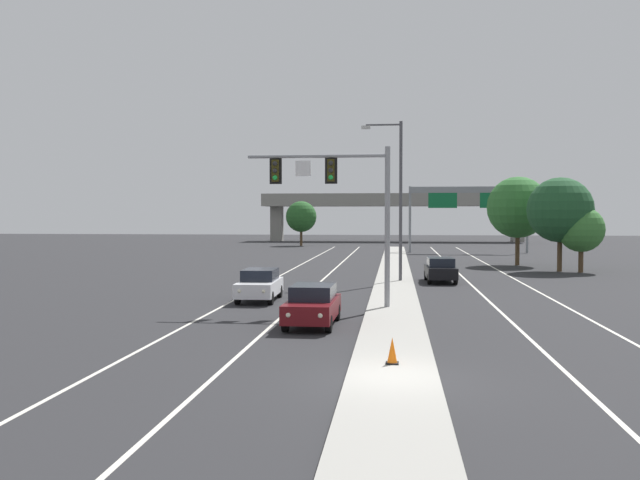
# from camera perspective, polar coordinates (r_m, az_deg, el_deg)

# --- Properties ---
(ground_plane) EXTENTS (260.00, 260.00, 0.00)m
(ground_plane) POSITION_cam_1_polar(r_m,az_deg,el_deg) (18.48, 5.94, -11.40)
(ground_plane) COLOR #28282B
(median_island) EXTENTS (2.40, 110.00, 0.15)m
(median_island) POSITION_cam_1_polar(r_m,az_deg,el_deg) (36.22, 6.05, -4.63)
(median_island) COLOR #9E9B93
(median_island) RESTS_ON ground
(lane_stripe_oncoming_center) EXTENTS (0.14, 100.00, 0.01)m
(lane_stripe_oncoming_center) POSITION_cam_1_polar(r_m,az_deg,el_deg) (43.45, -0.15, -3.59)
(lane_stripe_oncoming_center) COLOR silver
(lane_stripe_oncoming_center) RESTS_ON ground
(lane_stripe_receding_center) EXTENTS (0.14, 100.00, 0.01)m
(lane_stripe_receding_center) POSITION_cam_1_polar(r_m,az_deg,el_deg) (43.43, 12.30, -3.64)
(lane_stripe_receding_center) COLOR silver
(lane_stripe_receding_center) RESTS_ON ground
(edge_stripe_left) EXTENTS (0.14, 100.00, 0.01)m
(edge_stripe_left) POSITION_cam_1_polar(r_m,az_deg,el_deg) (43.93, -4.44, -3.54)
(edge_stripe_left) COLOR silver
(edge_stripe_left) RESTS_ON ground
(edge_stripe_right) EXTENTS (0.14, 100.00, 0.01)m
(edge_stripe_right) POSITION_cam_1_polar(r_m,az_deg,el_deg) (43.91, 16.59, -3.62)
(edge_stripe_right) COLOR silver
(edge_stripe_right) RESTS_ON ground
(overhead_signal_mast) EXTENTS (6.48, 0.44, 7.20)m
(overhead_signal_mast) POSITION_cam_1_polar(r_m,az_deg,el_deg) (31.60, 1.83, 3.88)
(overhead_signal_mast) COLOR gray
(overhead_signal_mast) RESTS_ON median_island
(street_lamp_median) EXTENTS (2.58, 0.28, 10.00)m
(street_lamp_median) POSITION_cam_1_polar(r_m,az_deg,el_deg) (44.26, 6.31, 4.00)
(street_lamp_median) COLOR #4C4C51
(street_lamp_median) RESTS_ON median_island
(car_oncoming_darkred) EXTENTS (1.88, 4.50, 1.58)m
(car_oncoming_darkred) POSITION_cam_1_polar(r_m,az_deg,el_deg) (27.15, -0.60, -5.29)
(car_oncoming_darkred) COLOR #5B0F14
(car_oncoming_darkred) RESTS_ON ground
(car_oncoming_white) EXTENTS (1.91, 4.50, 1.58)m
(car_oncoming_white) POSITION_cam_1_polar(r_m,az_deg,el_deg) (35.05, -4.95, -3.63)
(car_oncoming_white) COLOR silver
(car_oncoming_white) RESTS_ON ground
(car_receding_black) EXTENTS (1.91, 4.50, 1.58)m
(car_receding_black) POSITION_cam_1_polar(r_m,az_deg,el_deg) (45.06, 9.80, -2.38)
(car_receding_black) COLOR black
(car_receding_black) RESTS_ON ground
(traffic_cone_median_nose) EXTENTS (0.36, 0.36, 0.74)m
(traffic_cone_median_nose) POSITION_cam_1_polar(r_m,az_deg,el_deg) (19.77, 5.92, -9.00)
(traffic_cone_median_nose) COLOR black
(traffic_cone_median_nose) RESTS_ON median_island
(highway_sign_gantry) EXTENTS (13.28, 0.42, 7.50)m
(highway_sign_gantry) POSITION_cam_1_polar(r_m,az_deg,el_deg) (80.27, 12.01, 3.37)
(highway_sign_gantry) COLOR gray
(highway_sign_gantry) RESTS_ON ground
(overpass_bridge) EXTENTS (42.40, 6.40, 7.65)m
(overpass_bridge) POSITION_cam_1_polar(r_m,az_deg,el_deg) (112.50, 6.14, 2.83)
(overpass_bridge) COLOR gray
(overpass_bridge) RESTS_ON ground
(tree_far_right_a) EXTENTS (3.39, 3.39, 4.91)m
(tree_far_right_a) POSITION_cam_1_polar(r_m,az_deg,el_deg) (55.36, 20.54, 0.81)
(tree_far_right_a) COLOR #4C3823
(tree_far_right_a) RESTS_ON ground
(tree_far_left_a) EXTENTS (4.26, 4.26, 6.16)m
(tree_far_left_a) POSITION_cam_1_polar(r_m,az_deg,el_deg) (96.26, -1.55, 1.92)
(tree_far_left_a) COLOR #4C3823
(tree_far_left_a) RESTS_ON ground
(tree_far_right_c) EXTENTS (4.92, 4.92, 7.12)m
(tree_far_right_c) POSITION_cam_1_polar(r_m,az_deg,el_deg) (55.72, 19.00, 2.33)
(tree_far_right_c) COLOR #4C3823
(tree_far_right_c) RESTS_ON ground
(tree_far_right_b) EXTENTS (5.20, 5.20, 7.52)m
(tree_far_right_b) POSITION_cam_1_polar(r_m,az_deg,el_deg) (61.48, 15.84, 2.58)
(tree_far_right_b) COLOR #4C3823
(tree_far_right_b) RESTS_ON ground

